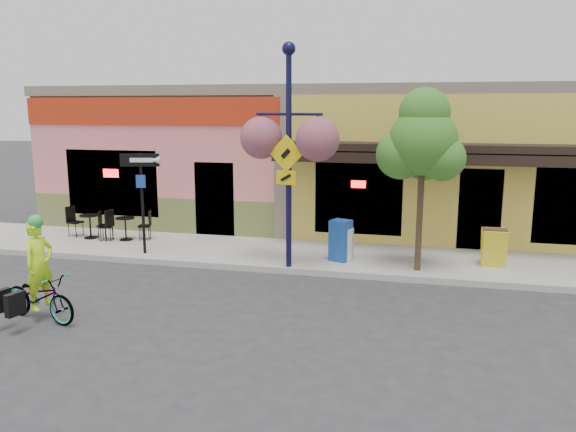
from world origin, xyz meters
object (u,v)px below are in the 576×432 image
(cyclist_rider, at_px, (40,278))
(newspaper_box_blue, at_px, (341,240))
(bicycle, at_px, (40,297))
(one_way_sign, at_px, (143,204))
(lamp_post, at_px, (289,158))
(street_tree, at_px, (421,180))
(newspaper_box_grey, at_px, (345,245))
(building, at_px, (337,155))

(cyclist_rider, relative_size, newspaper_box_blue, 1.61)
(bicycle, distance_m, cyclist_rider, 0.37)
(one_way_sign, bearing_deg, lamp_post, -18.56)
(one_way_sign, xyz_separation_m, street_tree, (6.89, 0.06, 0.81))
(newspaper_box_grey, relative_size, street_tree, 0.19)
(lamp_post, bearing_deg, newspaper_box_grey, 46.87)
(lamp_post, distance_m, street_tree, 3.04)
(lamp_post, relative_size, newspaper_box_blue, 5.08)
(cyclist_rider, xyz_separation_m, street_tree, (6.68, 4.42, 1.44))
(cyclist_rider, bearing_deg, building, -6.24)
(cyclist_rider, bearing_deg, newspaper_box_blue, -31.87)
(newspaper_box_blue, bearing_deg, lamp_post, -121.33)
(newspaper_box_grey, bearing_deg, cyclist_rider, -133.66)
(lamp_post, distance_m, one_way_sign, 4.14)
(newspaper_box_blue, bearing_deg, building, 122.15)
(cyclist_rider, bearing_deg, bicycle, 103.16)
(newspaper_box_blue, bearing_deg, bicycle, -112.56)
(street_tree, bearing_deg, cyclist_rider, -146.55)
(one_way_sign, relative_size, newspaper_box_blue, 2.55)
(newspaper_box_blue, bearing_deg, cyclist_rider, -112.26)
(bicycle, bearing_deg, newspaper_box_blue, -32.16)
(one_way_sign, xyz_separation_m, newspaper_box_grey, (5.14, 0.49, -0.89))
(bicycle, height_order, lamp_post, lamp_post)
(building, bearing_deg, newspaper_box_blue, -80.61)
(bicycle, height_order, newspaper_box_blue, newspaper_box_blue)
(cyclist_rider, height_order, one_way_sign, one_way_sign)
(newspaper_box_blue, height_order, street_tree, street_tree)
(lamp_post, bearing_deg, one_way_sign, -172.40)
(newspaper_box_grey, distance_m, street_tree, 2.48)
(cyclist_rider, xyz_separation_m, one_way_sign, (-0.21, 4.36, 0.63))
(building, height_order, street_tree, building)
(building, xyz_separation_m, newspaper_box_blue, (1.00, -6.04, -1.59))
(newspaper_box_blue, distance_m, newspaper_box_grey, 0.16)
(newspaper_box_grey, bearing_deg, one_way_sign, -172.69)
(building, height_order, bicycle, building)
(one_way_sign, bearing_deg, building, 44.68)
(one_way_sign, bearing_deg, street_tree, -13.02)
(newspaper_box_grey, bearing_deg, street_tree, -11.94)
(lamp_post, bearing_deg, street_tree, 20.39)
(bicycle, xyz_separation_m, one_way_sign, (-0.16, 4.36, 0.99))
(bicycle, bearing_deg, lamp_post, -29.97)
(lamp_post, bearing_deg, newspaper_box_blue, 48.54)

